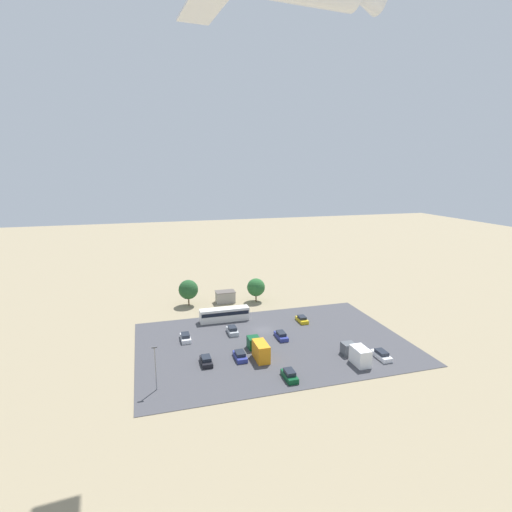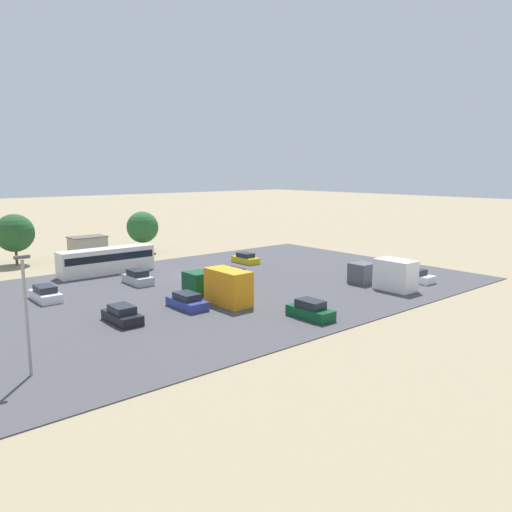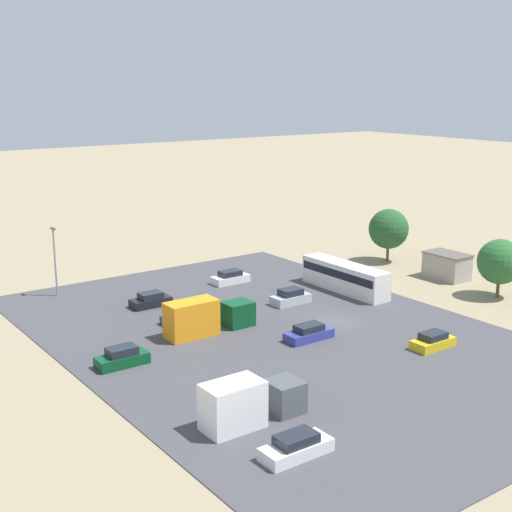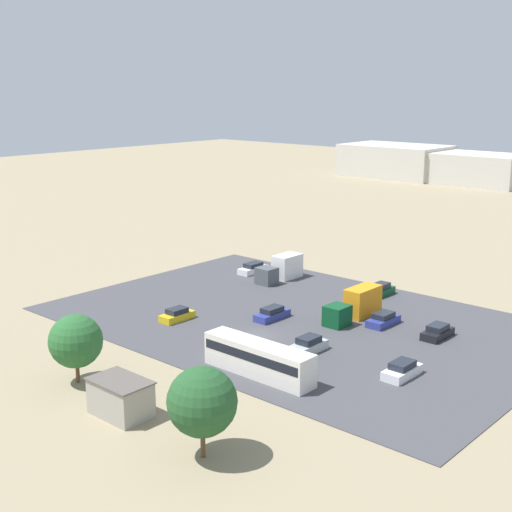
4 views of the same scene
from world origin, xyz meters
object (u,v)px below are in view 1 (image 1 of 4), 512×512
parked_car_1 (186,337)px  parked_car_3 (281,336)px  parked_car_4 (232,331)px  parked_truck_1 (357,354)px  shed_building (225,297)px  parked_truck_0 (259,349)px  parked_car_6 (206,361)px  bus (224,314)px  parked_car_5 (302,319)px  parked_car_2 (240,356)px  parked_car_0 (381,355)px  parked_car_7 (290,375)px

parked_car_1 → parked_car_3: 20.42m
parked_car_1 → parked_car_4: (-10.38, -0.73, 0.05)m
parked_truck_1 → shed_building: bearing=112.2°
parked_truck_0 → parked_car_6: bearing=-178.6°
parked_car_4 → bus: bearing=91.1°
parked_car_4 → parked_truck_1: bearing=-44.6°
shed_building → parked_car_5: bearing=126.9°
parked_car_2 → parked_car_6: bearing=2.1°
parked_car_0 → parked_car_5: parked_car_0 is taller
parked_car_1 → parked_car_7: 26.24m
parked_car_1 → parked_car_2: parked_car_1 is taller
parked_car_3 → parked_car_4: size_ratio=1.10×
parked_car_5 → parked_car_7: bearing=-117.2°
shed_building → bus: bus is taller
bus → parked_car_5: size_ratio=2.85×
parked_car_2 → parked_car_5: bearing=-142.6°
parked_truck_1 → parked_car_0: bearing=-0.8°
shed_building → parked_truck_1: size_ratio=0.69×
parked_car_2 → parked_truck_1: size_ratio=0.58×
parked_car_1 → parked_car_6: parked_car_1 is taller
parked_car_2 → parked_car_3: bearing=-147.8°
parked_car_0 → parked_car_1: (35.35, -18.72, 0.00)m
parked_car_3 → parked_truck_1: 17.26m
parked_car_1 → parked_car_6: size_ratio=1.05×
bus → parked_car_6: 21.73m
parked_car_5 → parked_car_1: bearing=-174.2°
parked_car_1 → parked_car_6: bearing=-77.8°
parked_car_1 → parked_car_2: size_ratio=1.00×
shed_building → parked_car_2: bearing=82.9°
parked_car_5 → parked_truck_0: bearing=-136.3°
parked_car_1 → parked_car_7: parked_car_7 is taller
shed_building → bus: size_ratio=0.44×
parked_car_2 → parked_car_5: parked_car_2 is taller
parked_car_3 → parked_truck_1: size_ratio=0.61×
parked_car_0 → parked_car_5: bearing=-70.8°
parked_car_6 → parked_car_7: 16.07m
parked_car_3 → parked_car_4: bearing=150.2°
parked_car_0 → parked_truck_0: 23.65m
parked_car_2 → parked_car_6: (6.59, 0.24, 0.01)m
parked_car_5 → parked_car_6: size_ratio=0.98×
parked_car_3 → parked_car_6: (17.34, 7.00, 0.02)m
shed_building → parked_truck_0: bearing=89.2°
parked_car_6 → parked_car_0: bearing=167.9°
parked_car_1 → shed_building: bearing=59.1°
parked_car_4 → parked_car_5: (-17.46, -2.12, -0.08)m
shed_building → parked_car_5: shed_building is taller
parked_car_2 → parked_car_3: parked_car_2 is taller
parked_car_6 → parked_car_5: bearing=-150.1°
parked_car_0 → parked_truck_1: size_ratio=0.63×
parked_car_6 → parked_truck_1: (-27.48, 6.94, 0.89)m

